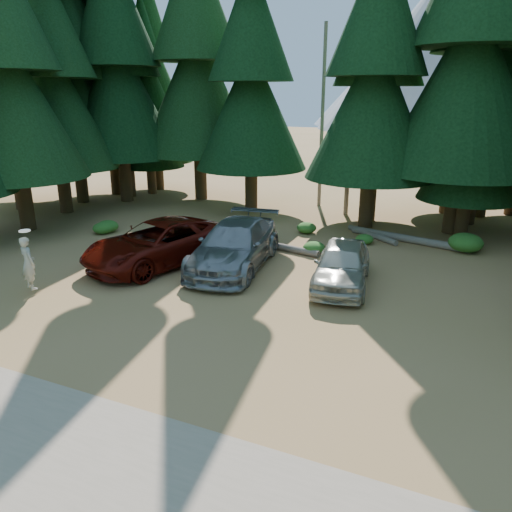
{
  "coord_description": "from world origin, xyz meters",
  "views": [
    {
      "loc": [
        7.27,
        -12.03,
        6.48
      ],
      "look_at": [
        0.83,
        2.35,
        1.25
      ],
      "focal_mm": 35.0,
      "sensor_mm": 36.0,
      "label": 1
    }
  ],
  "objects_px": {
    "silver_minivan_center": "(235,245)",
    "log_left": "(277,246)",
    "frisbee_player": "(28,263)",
    "log_right": "(407,239)",
    "log_mid": "(372,235)",
    "red_pickup": "(159,243)",
    "silver_minivan_right": "(342,265)"
  },
  "relations": [
    {
      "from": "silver_minivan_center",
      "to": "log_left",
      "type": "bearing_deg",
      "value": 68.65
    },
    {
      "from": "silver_minivan_right",
      "to": "log_left",
      "type": "height_order",
      "value": "silver_minivan_right"
    },
    {
      "from": "frisbee_player",
      "to": "log_right",
      "type": "xyz_separation_m",
      "value": [
        10.68,
        11.24,
        -0.9
      ]
    },
    {
      "from": "silver_minivan_center",
      "to": "silver_minivan_right",
      "type": "height_order",
      "value": "silver_minivan_center"
    },
    {
      "from": "silver_minivan_right",
      "to": "log_mid",
      "type": "height_order",
      "value": "silver_minivan_right"
    },
    {
      "from": "red_pickup",
      "to": "silver_minivan_center",
      "type": "height_order",
      "value": "silver_minivan_center"
    },
    {
      "from": "log_mid",
      "to": "log_left",
      "type": "bearing_deg",
      "value": -97.28
    },
    {
      "from": "log_right",
      "to": "log_mid",
      "type": "bearing_deg",
      "value": -171.97
    },
    {
      "from": "silver_minivan_center",
      "to": "log_right",
      "type": "relative_size",
      "value": 1.13
    },
    {
      "from": "red_pickup",
      "to": "log_left",
      "type": "distance_m",
      "value": 5.12
    },
    {
      "from": "log_left",
      "to": "log_mid",
      "type": "height_order",
      "value": "log_left"
    },
    {
      "from": "silver_minivan_right",
      "to": "silver_minivan_center",
      "type": "bearing_deg",
      "value": 167.85
    },
    {
      "from": "silver_minivan_right",
      "to": "log_right",
      "type": "bearing_deg",
      "value": 68.44
    },
    {
      "from": "log_left",
      "to": "log_right",
      "type": "xyz_separation_m",
      "value": [
        4.94,
        3.33,
        0.03
      ]
    },
    {
      "from": "frisbee_player",
      "to": "log_mid",
      "type": "relative_size",
      "value": 0.64
    },
    {
      "from": "silver_minivan_center",
      "to": "frisbee_player",
      "type": "bearing_deg",
      "value": -142.75
    },
    {
      "from": "frisbee_player",
      "to": "log_mid",
      "type": "height_order",
      "value": "frisbee_player"
    },
    {
      "from": "frisbee_player",
      "to": "log_left",
      "type": "relative_size",
      "value": 0.5
    },
    {
      "from": "silver_minivan_center",
      "to": "log_left",
      "type": "xyz_separation_m",
      "value": [
        0.66,
        2.78,
        -0.73
      ]
    },
    {
      "from": "log_mid",
      "to": "log_right",
      "type": "bearing_deg",
      "value": 31.3
    },
    {
      "from": "silver_minivan_center",
      "to": "frisbee_player",
      "type": "height_order",
      "value": "frisbee_player"
    },
    {
      "from": "log_left",
      "to": "log_right",
      "type": "relative_size",
      "value": 0.75
    },
    {
      "from": "frisbee_player",
      "to": "log_left",
      "type": "height_order",
      "value": "frisbee_player"
    },
    {
      "from": "log_left",
      "to": "log_right",
      "type": "height_order",
      "value": "log_right"
    },
    {
      "from": "silver_minivan_center",
      "to": "log_right",
      "type": "bearing_deg",
      "value": 39.51
    },
    {
      "from": "red_pickup",
      "to": "silver_minivan_center",
      "type": "bearing_deg",
      "value": 35.0
    },
    {
      "from": "log_mid",
      "to": "silver_minivan_right",
      "type": "bearing_deg",
      "value": -51.25
    },
    {
      "from": "silver_minivan_center",
      "to": "frisbee_player",
      "type": "xyz_separation_m",
      "value": [
        -5.08,
        -5.13,
        0.2
      ]
    },
    {
      "from": "silver_minivan_center",
      "to": "frisbee_player",
      "type": "distance_m",
      "value": 7.23
    },
    {
      "from": "silver_minivan_center",
      "to": "frisbee_player",
      "type": "relative_size",
      "value": 2.98
    },
    {
      "from": "silver_minivan_right",
      "to": "red_pickup",
      "type": "bearing_deg",
      "value": 176.0
    },
    {
      "from": "silver_minivan_center",
      "to": "log_mid",
      "type": "height_order",
      "value": "silver_minivan_center"
    }
  ]
}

